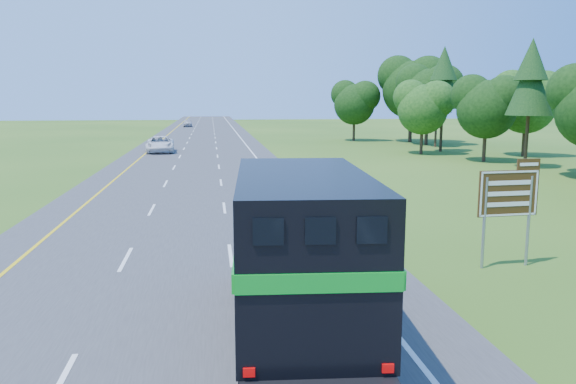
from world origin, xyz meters
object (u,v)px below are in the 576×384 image
at_px(horse_truck, 300,248).
at_px(exit_sign, 509,198).
at_px(white_suv, 160,144).
at_px(far_car, 188,123).

height_order(horse_truck, exit_sign, horse_truck).
xyz_separation_m(horse_truck, white_suv, (-7.32, 48.05, -1.27)).
bearing_deg(horse_truck, far_car, 97.89).
xyz_separation_m(horse_truck, exit_sign, (7.73, 4.54, 0.21)).
height_order(white_suv, far_car, white_suv).
distance_m(white_suv, far_car, 56.53).
height_order(far_car, exit_sign, exit_sign).
height_order(horse_truck, white_suv, horse_truck).
xyz_separation_m(white_suv, far_car, (0.66, 56.52, -0.10)).
bearing_deg(far_car, white_suv, -91.91).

